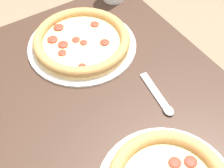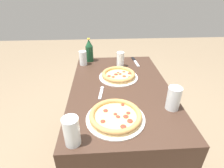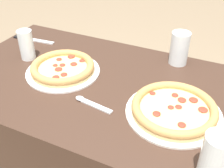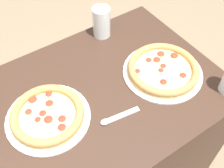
{
  "view_description": "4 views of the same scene",
  "coord_description": "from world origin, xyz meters",
  "px_view_note": "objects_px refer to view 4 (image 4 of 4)",
  "views": [
    {
      "loc": [
        -0.29,
        0.24,
        1.44
      ],
      "look_at": [
        0.14,
        -0.04,
        0.82
      ],
      "focal_mm": 50.0,
      "sensor_mm": 36.0,
      "label": 1
    },
    {
      "loc": [
        1.11,
        -0.13,
        1.43
      ],
      "look_at": [
        0.11,
        -0.07,
        0.85
      ],
      "focal_mm": 28.0,
      "sensor_mm": 36.0,
      "label": 2
    },
    {
      "loc": [
        0.48,
        -0.83,
        1.41
      ],
      "look_at": [
        0.12,
        -0.07,
        0.82
      ],
      "focal_mm": 45.0,
      "sensor_mm": 36.0,
      "label": 3
    },
    {
      "loc": [
        -0.26,
        -0.6,
        1.65
      ],
      "look_at": [
        0.12,
        -0.04,
        0.83
      ],
      "focal_mm": 45.0,
      "sensor_mm": 36.0,
      "label": 4
    }
  ],
  "objects_px": {
    "pizza_veggie": "(163,70)",
    "spoon": "(116,118)",
    "pizza_pepperoni": "(47,115)",
    "glass_water": "(102,23)"
  },
  "relations": [
    {
      "from": "pizza_veggie",
      "to": "spoon",
      "type": "distance_m",
      "value": 0.3
    },
    {
      "from": "pizza_pepperoni",
      "to": "pizza_veggie",
      "type": "distance_m",
      "value": 0.5
    },
    {
      "from": "pizza_pepperoni",
      "to": "pizza_veggie",
      "type": "xyz_separation_m",
      "value": [
        0.5,
        -0.07,
        -0.0
      ]
    },
    {
      "from": "pizza_veggie",
      "to": "pizza_pepperoni",
      "type": "bearing_deg",
      "value": 172.33
    },
    {
      "from": "pizza_veggie",
      "to": "spoon",
      "type": "xyz_separation_m",
      "value": [
        -0.29,
        -0.08,
        -0.02
      ]
    },
    {
      "from": "glass_water",
      "to": "spoon",
      "type": "height_order",
      "value": "glass_water"
    },
    {
      "from": "glass_water",
      "to": "spoon",
      "type": "distance_m",
      "value": 0.48
    },
    {
      "from": "pizza_pepperoni",
      "to": "spoon",
      "type": "bearing_deg",
      "value": -34.8
    },
    {
      "from": "spoon",
      "to": "pizza_veggie",
      "type": "bearing_deg",
      "value": 14.6
    },
    {
      "from": "pizza_veggie",
      "to": "glass_water",
      "type": "xyz_separation_m",
      "value": [
        -0.08,
        0.35,
        0.05
      ]
    }
  ]
}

